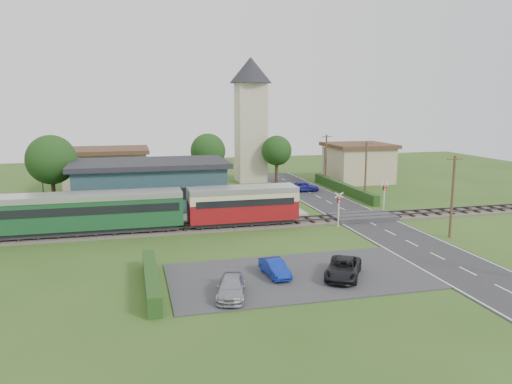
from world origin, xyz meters
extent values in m
plane|color=#2D4C19|center=(0.00, 0.00, 0.00)|extent=(120.00, 120.00, 0.00)
cube|color=#4C443D|center=(0.00, 2.00, 0.10)|extent=(76.00, 3.20, 0.20)
cube|color=#3F3F47|center=(0.00, 1.28, 0.42)|extent=(76.00, 0.08, 0.15)
cube|color=#3F3F47|center=(0.00, 2.72, 0.42)|extent=(76.00, 0.08, 0.15)
cube|color=#28282B|center=(10.00, 0.00, 0.03)|extent=(6.00, 70.00, 0.05)
cube|color=#333335|center=(-1.50, -12.00, 0.04)|extent=(17.00, 9.00, 0.08)
cube|color=#333335|center=(10.00, 2.00, 0.23)|extent=(6.20, 3.40, 0.45)
cube|color=gray|center=(-10.00, 5.20, 0.23)|extent=(30.00, 3.00, 0.45)
cube|color=beige|center=(-18.00, 5.20, 1.65)|extent=(2.00, 2.00, 2.40)
cube|color=#232328|center=(-18.00, 5.20, 2.93)|extent=(2.30, 2.30, 0.15)
cube|color=#213F4C|center=(-10.00, 11.00, 2.40)|extent=(15.00, 8.00, 4.80)
cube|color=#232328|center=(-10.00, 11.00, 5.05)|extent=(16.00, 9.00, 0.50)
cube|color=#232328|center=(-10.00, 7.06, 1.10)|extent=(1.20, 0.12, 2.20)
cube|color=black|center=(-15.00, 7.06, 2.40)|extent=(1.00, 0.12, 1.20)
cube|color=black|center=(-13.00, 7.06, 2.40)|extent=(1.00, 0.12, 1.20)
cube|color=black|center=(-7.00, 7.06, 2.40)|extent=(1.00, 0.12, 1.20)
cube|color=black|center=(-5.00, 7.06, 2.40)|extent=(1.00, 0.12, 1.20)
cube|color=#232328|center=(-2.07, 2.00, 0.59)|extent=(9.00, 2.20, 0.50)
cube|color=maroon|center=(-2.07, 2.00, 1.59)|extent=(10.00, 2.80, 1.80)
cube|color=beige|center=(-2.07, 2.00, 2.84)|extent=(10.00, 2.82, 0.90)
cube|color=black|center=(-2.07, 2.00, 2.49)|extent=(9.00, 2.88, 0.60)
cube|color=#BABABA|center=(-2.07, 2.00, 3.49)|extent=(10.00, 2.90, 0.45)
cube|color=#232328|center=(-15.67, 2.00, 0.59)|extent=(15.20, 2.20, 0.50)
cube|color=#174724|center=(-15.67, 2.00, 2.09)|extent=(16.00, 2.80, 2.60)
cube|color=black|center=(-15.67, 2.00, 2.49)|extent=(15.40, 2.86, 0.70)
cube|color=#BABABA|center=(-15.67, 2.00, 3.49)|extent=(16.00, 2.90, 0.50)
cube|color=beige|center=(5.00, 28.00, 7.00)|extent=(4.00, 4.00, 14.00)
cone|color=#232328|center=(5.00, 28.00, 15.80)|extent=(6.00, 6.00, 3.60)
cube|color=tan|center=(-15.00, 25.00, 2.50)|extent=(10.00, 8.00, 5.00)
cube|color=#472D1E|center=(-15.00, 25.00, 5.25)|extent=(10.80, 8.80, 0.50)
cube|color=tan|center=(20.00, 24.00, 2.50)|extent=(8.00, 8.00, 5.00)
cube|color=#472D1E|center=(20.00, 24.00, 5.25)|extent=(8.80, 8.80, 0.50)
cube|color=#193814|center=(-11.00, -12.00, 0.60)|extent=(0.80, 9.00, 1.20)
cube|color=#193814|center=(14.20, 16.00, 0.60)|extent=(0.80, 18.00, 1.20)
cube|color=#193814|center=(-10.00, 15.50, 0.65)|extent=(22.00, 0.80, 1.30)
cylinder|color=#332316|center=(-20.00, 14.00, 2.06)|extent=(0.44, 0.44, 4.12)
sphere|color=#143311|center=(-20.00, 14.00, 5.40)|extent=(5.20, 5.20, 5.20)
cylinder|color=#332316|center=(-2.00, 23.00, 1.93)|extent=(0.44, 0.44, 3.85)
sphere|color=#143311|center=(-2.00, 23.00, 5.04)|extent=(4.60, 4.60, 4.60)
cylinder|color=#332316|center=(8.00, 25.00, 1.79)|extent=(0.44, 0.44, 3.58)
sphere|color=#143311|center=(8.00, 25.00, 4.68)|extent=(4.20, 4.20, 4.20)
cylinder|color=#473321|center=(14.20, -6.00, 3.50)|extent=(0.22, 0.22, 7.00)
cube|color=#473321|center=(14.20, -6.00, 6.70)|extent=(1.40, 0.10, 0.10)
cylinder|color=#473321|center=(14.20, 10.00, 3.50)|extent=(0.22, 0.22, 7.00)
cube|color=#473321|center=(14.20, 10.00, 6.70)|extent=(1.40, 0.10, 0.10)
cylinder|color=#473321|center=(14.20, 22.00, 3.50)|extent=(0.22, 0.22, 7.00)
cube|color=#473321|center=(14.20, 22.00, 6.70)|extent=(1.40, 0.10, 0.10)
cylinder|color=silver|center=(6.40, -0.40, 1.50)|extent=(0.12, 0.12, 3.00)
cube|color=#232328|center=(6.40, -0.40, 2.60)|extent=(0.35, 0.18, 0.55)
sphere|color=#FF190C|center=(6.40, -0.52, 2.75)|extent=(0.14, 0.14, 0.14)
sphere|color=#FF190C|center=(6.40, -0.52, 2.45)|extent=(0.14, 0.14, 0.14)
cube|color=silver|center=(6.40, -0.40, 3.00)|extent=(0.84, 0.05, 0.55)
cube|color=silver|center=(6.40, -0.40, 3.00)|extent=(0.84, 0.05, 0.55)
cylinder|color=silver|center=(13.60, 4.40, 1.50)|extent=(0.12, 0.12, 3.00)
cube|color=#232328|center=(13.60, 4.40, 2.60)|extent=(0.35, 0.18, 0.55)
sphere|color=#FF190C|center=(13.60, 4.28, 2.75)|extent=(0.14, 0.14, 0.14)
sphere|color=#FF190C|center=(13.60, 4.28, 2.45)|extent=(0.14, 0.14, 0.14)
cube|color=silver|center=(13.60, 4.40, 3.00)|extent=(0.84, 0.05, 0.55)
cube|color=silver|center=(13.60, 4.40, 3.00)|extent=(0.84, 0.05, 0.55)
cylinder|color=#3F3F47|center=(-22.00, 20.00, 2.50)|extent=(0.14, 0.14, 5.00)
sphere|color=orange|center=(-22.00, 20.00, 5.00)|extent=(0.30, 0.30, 0.30)
cylinder|color=#3F3F47|center=(16.00, 27.00, 2.50)|extent=(0.14, 0.14, 5.00)
sphere|color=orange|center=(16.00, 27.00, 5.00)|extent=(0.30, 0.30, 0.30)
imported|color=navy|center=(9.50, 17.70, 0.71)|extent=(3.98, 1.88, 1.31)
imported|color=#0F279A|center=(-3.01, -11.73, 0.63)|extent=(1.46, 3.41, 1.09)
imported|color=#9698A2|center=(-6.49, -14.50, 0.65)|extent=(2.54, 4.22, 1.14)
imported|color=black|center=(1.23, -13.11, 0.69)|extent=(4.01, 4.83, 1.23)
imported|color=gray|center=(-1.69, 4.50, 1.40)|extent=(0.78, 0.60, 1.89)
imported|color=gray|center=(-15.69, 5.46, 1.34)|extent=(0.68, 0.87, 1.78)
camera|label=1|loc=(-11.92, -41.83, 11.36)|focal=35.00mm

